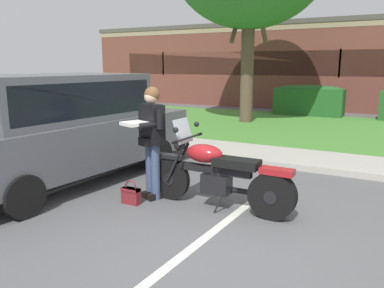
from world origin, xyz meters
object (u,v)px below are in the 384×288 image
(motorcycle, at_px, (223,176))
(handbag, at_px, (131,194))
(rider_person, at_px, (151,134))
(brick_building, at_px, (352,65))
(parked_suv_adjacent, at_px, (63,128))
(hedge_left, at_px, (309,100))

(motorcycle, relative_size, handbag, 6.23)
(rider_person, distance_m, brick_building, 17.05)
(parked_suv_adjacent, bearing_deg, hedge_left, 80.54)
(rider_person, relative_size, parked_suv_adjacent, 0.34)
(hedge_left, height_order, brick_building, brick_building)
(rider_person, relative_size, handbag, 4.74)
(motorcycle, xyz_separation_m, rider_person, (-1.14, -0.11, 0.52))
(parked_suv_adjacent, xyz_separation_m, brick_building, (2.61, 16.98, 1.04))
(handbag, bearing_deg, rider_person, 69.03)
(rider_person, bearing_deg, handbag, -110.97)
(handbag, relative_size, brick_building, 0.01)
(rider_person, height_order, parked_suv_adjacent, parked_suv_adjacent)
(parked_suv_adjacent, distance_m, brick_building, 17.21)
(rider_person, bearing_deg, hedge_left, 90.16)
(handbag, height_order, parked_suv_adjacent, parked_suv_adjacent)
(parked_suv_adjacent, bearing_deg, handbag, -12.23)
(rider_person, relative_size, brick_building, 0.06)
(hedge_left, bearing_deg, motorcycle, -83.88)
(motorcycle, bearing_deg, rider_person, -174.57)
(handbag, relative_size, hedge_left, 0.14)
(handbag, xyz_separation_m, parked_suv_adjacent, (-1.72, 0.37, 0.81))
(parked_suv_adjacent, distance_m, hedge_left, 11.12)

